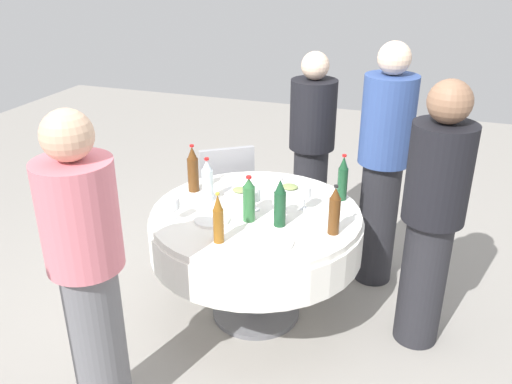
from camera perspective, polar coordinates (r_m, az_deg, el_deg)
name	(u,v)px	position (r m, az deg, el deg)	size (l,w,h in m)	color
ground_plane	(256,312)	(3.60, 0.00, -12.64)	(10.00, 10.00, 0.00)	gray
dining_table	(256,233)	(3.28, 0.00, -4.41)	(1.29, 1.29, 0.74)	white
bottle_green_outer	(248,200)	(3.05, -0.80, -0.84)	(0.07, 0.07, 0.28)	#2D6B38
bottle_dark_green_mid	(343,179)	(3.35, 9.17, 1.38)	(0.06, 0.06, 0.30)	#194728
bottle_brown_left	(193,170)	(3.45, -6.69, 2.36)	(0.07, 0.07, 0.31)	#593314
bottle_brown_near	(334,211)	(2.94, 8.31, -2.03)	(0.06, 0.06, 0.29)	#593314
bottle_clear_east	(208,181)	(3.31, -5.16, 1.17)	(0.07, 0.07, 0.28)	silver
bottle_dark_green_north	(280,203)	(3.00, 2.55, -1.22)	(0.07, 0.07, 0.29)	#194728
bottle_amber_south	(218,219)	(2.83, -4.02, -2.92)	(0.06, 0.06, 0.29)	#8C5619
wine_glass_near	(305,192)	(3.20, 5.21, -0.04)	(0.08, 0.08, 0.15)	white
wine_glass_east	(255,195)	(3.19, -0.12, -0.29)	(0.07, 0.07, 0.14)	white
wine_glass_north	(279,199)	(3.10, 2.44, -0.71)	(0.07, 0.07, 0.17)	white
wine_glass_south	(174,204)	(3.10, -8.63, -1.30)	(0.06, 0.06, 0.14)	white
plate_front	(240,192)	(3.43, -1.71, 0.01)	(0.21, 0.21, 0.04)	white
plate_west	(269,242)	(2.87, 1.40, -5.32)	(0.26, 0.26, 0.02)	white
plate_right	(290,189)	(3.48, 3.57, 0.35)	(0.24, 0.24, 0.04)	white
plate_rear	(212,220)	(3.11, -4.69, -2.94)	(0.20, 0.20, 0.02)	white
fork_mid	(179,206)	(3.30, -8.19, -1.49)	(0.18, 0.02, 0.01)	silver
spoon_left	(314,221)	(3.11, 6.18, -3.03)	(0.18, 0.02, 0.01)	silver
person_outer	(311,149)	(4.08, 5.89, 4.53)	(0.34, 0.34, 1.51)	#26262B
person_mid	(383,164)	(3.64, 13.32, 2.89)	(0.34, 0.34, 1.67)	#26262B
person_left	(88,273)	(2.56, -17.36, -8.21)	(0.34, 0.34, 1.60)	slate
person_near	(433,215)	(3.11, 18.20, -2.35)	(0.34, 0.34, 1.59)	#26262B
chair_north	(225,188)	(4.07, -3.33, 0.42)	(0.56, 0.56, 0.87)	#99999E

